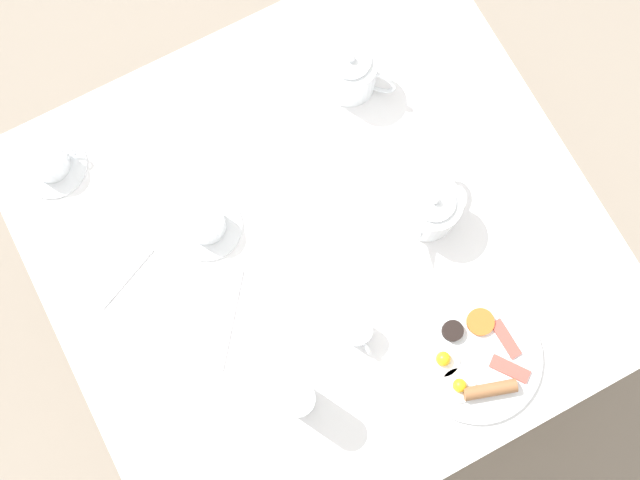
% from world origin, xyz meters
% --- Properties ---
extents(ground_plane, '(8.00, 8.00, 0.00)m').
position_xyz_m(ground_plane, '(0.00, 0.00, 0.00)').
color(ground_plane, gray).
extents(table, '(1.09, 1.16, 0.77)m').
position_xyz_m(table, '(0.00, 0.00, 0.71)').
color(table, white).
rests_on(table, ground_plane).
extents(breakfast_plate, '(0.27, 0.27, 0.04)m').
position_xyz_m(breakfast_plate, '(0.37, 0.17, 0.78)').
color(breakfast_plate, white).
rests_on(breakfast_plate, table).
extents(teapot_near, '(0.17, 0.15, 0.13)m').
position_xyz_m(teapot_near, '(-0.29, 0.23, 0.83)').
color(teapot_near, white).
rests_on(teapot_near, table).
extents(teapot_far, '(0.14, 0.18, 0.13)m').
position_xyz_m(teapot_far, '(0.05, 0.23, 0.83)').
color(teapot_far, white).
rests_on(teapot_far, table).
extents(teacup_with_saucer_left, '(0.15, 0.15, 0.06)m').
position_xyz_m(teacup_with_saucer_left, '(-0.14, -0.20, 0.80)').
color(teacup_with_saucer_left, white).
rests_on(teacup_with_saucer_left, table).
extents(teacup_with_saucer_right, '(0.15, 0.15, 0.06)m').
position_xyz_m(teacup_with_saucer_right, '(-0.42, -0.44, 0.80)').
color(teacup_with_saucer_right, white).
rests_on(teacup_with_saucer_right, table).
extents(water_glass_tall, '(0.07, 0.07, 0.16)m').
position_xyz_m(water_glass_tall, '(0.27, -0.19, 0.85)').
color(water_glass_tall, white).
rests_on(water_glass_tall, table).
extents(creamer_jug, '(0.08, 0.06, 0.06)m').
position_xyz_m(creamer_jug, '(0.21, -0.02, 0.80)').
color(creamer_jug, white).
rests_on(creamer_jug, table).
extents(fork_by_plate, '(0.08, 0.15, 0.00)m').
position_xyz_m(fork_by_plate, '(-0.12, -0.40, 0.77)').
color(fork_by_plate, silver).
rests_on(fork_by_plate, table).
extents(knife_by_plate, '(0.18, 0.15, 0.00)m').
position_xyz_m(knife_by_plate, '(0.06, -0.24, 0.77)').
color(knife_by_plate, silver).
rests_on(knife_by_plate, table).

